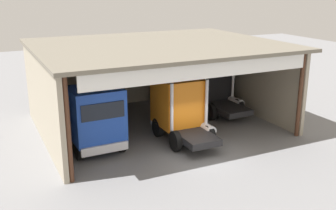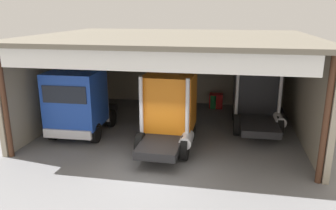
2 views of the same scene
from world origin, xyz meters
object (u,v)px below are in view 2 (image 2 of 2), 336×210
Objects in this scene: oil_drum at (213,101)px; tool_cart at (216,101)px; truck_blue_center_right_bay at (78,102)px; truck_orange_left_bay at (169,109)px; truck_black_right_bay at (257,93)px.

tool_cart is (0.18, 0.08, 0.04)m from oil_drum.
tool_cart is at bearing -137.32° from truck_blue_center_right_bay.
truck_orange_left_bay reaches higher than truck_blue_center_right_bay.
truck_black_right_bay reaches higher than oil_drum.
tool_cart is (1.98, 7.01, -1.37)m from truck_orange_left_bay.
truck_blue_center_right_bay is at bearing -135.94° from tool_cart.
truck_blue_center_right_bay is 5.10× the size of tool_cart.
truck_black_right_bay reaches higher than truck_blue_center_right_bay.
truck_orange_left_bay is at bearing -140.67° from truck_black_right_bay.
oil_drum is at bearing 76.13° from truck_orange_left_bay.
oil_drum is (6.68, 6.56, -1.38)m from truck_blue_center_right_bay.
truck_orange_left_bay is (4.89, -0.36, 0.03)m from truck_blue_center_right_bay.
truck_orange_left_bay is 4.91× the size of tool_cart.
truck_blue_center_right_bay is at bearing 176.41° from truck_orange_left_bay.
truck_black_right_bay is (4.36, 3.73, 0.09)m from truck_orange_left_bay.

